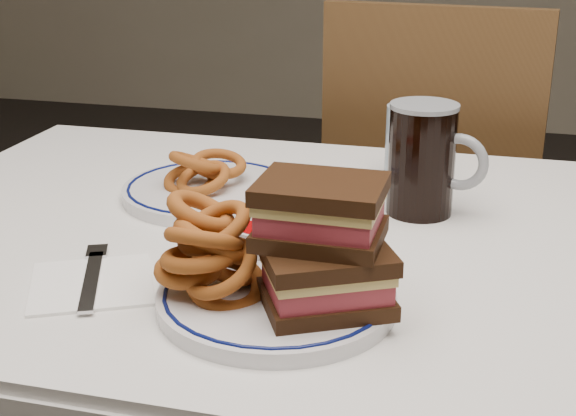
% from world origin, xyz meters
% --- Properties ---
extents(dining_table, '(1.27, 0.87, 0.75)m').
position_xyz_m(dining_table, '(0.00, 0.00, 0.64)').
color(dining_table, silver).
rests_on(dining_table, floor).
extents(chair_far, '(0.50, 0.50, 0.99)m').
position_xyz_m(chair_far, '(0.12, 0.76, 0.54)').
color(chair_far, '#3F2714').
rests_on(chair_far, floor).
extents(main_plate, '(0.27, 0.27, 0.02)m').
position_xyz_m(main_plate, '(0.01, -0.22, 0.76)').
color(main_plate, silver).
rests_on(main_plate, dining_table).
extents(reuben_sandwich, '(0.16, 0.15, 0.13)m').
position_xyz_m(reuben_sandwich, '(0.06, -0.23, 0.84)').
color(reuben_sandwich, black).
rests_on(reuben_sandwich, main_plate).
extents(onion_rings_main, '(0.13, 0.13, 0.14)m').
position_xyz_m(onion_rings_main, '(-0.06, -0.23, 0.81)').
color(onion_rings_main, brown).
rests_on(onion_rings_main, main_plate).
extents(ketchup_ramekin, '(0.06, 0.06, 0.03)m').
position_xyz_m(ketchup_ramekin, '(-0.04, -0.12, 0.79)').
color(ketchup_ramekin, silver).
rests_on(ketchup_ramekin, main_plate).
extents(beer_mug, '(0.14, 0.10, 0.16)m').
position_xyz_m(beer_mug, '(0.14, 0.11, 0.83)').
color(beer_mug, black).
rests_on(beer_mug, dining_table).
extents(water_glass, '(0.08, 0.08, 0.12)m').
position_xyz_m(water_glass, '(0.10, 0.26, 0.81)').
color(water_glass, '#92A9BC').
rests_on(water_glass, dining_table).
extents(far_plate, '(0.27, 0.27, 0.02)m').
position_xyz_m(far_plate, '(-0.18, 0.10, 0.76)').
color(far_plate, silver).
rests_on(far_plate, dining_table).
extents(onion_rings_far, '(0.12, 0.13, 0.08)m').
position_xyz_m(onion_rings_far, '(-0.19, 0.10, 0.79)').
color(onion_rings_far, brown).
rests_on(onion_rings_far, far_plate).
extents(napkin_fork, '(0.19, 0.19, 0.01)m').
position_xyz_m(napkin_fork, '(-0.22, -0.22, 0.75)').
color(napkin_fork, white).
rests_on(napkin_fork, dining_table).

